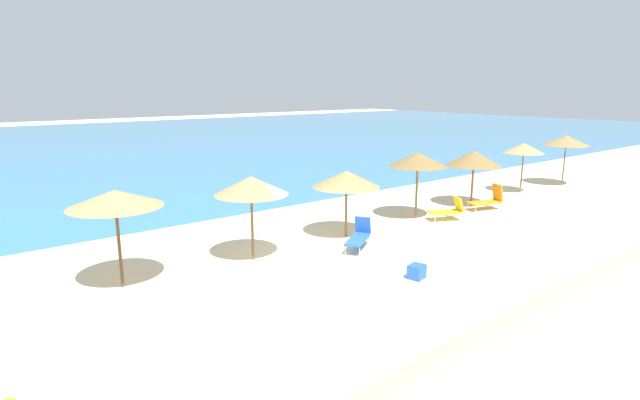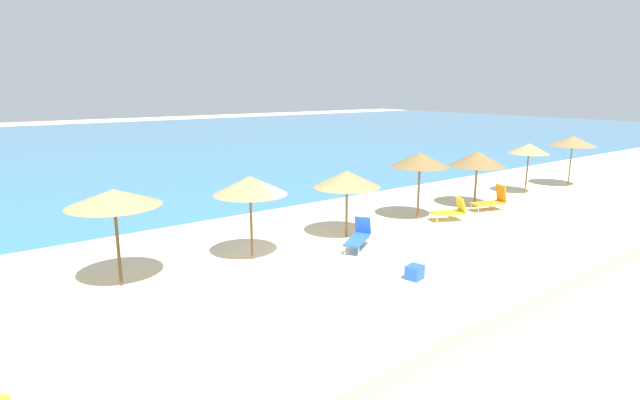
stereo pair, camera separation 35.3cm
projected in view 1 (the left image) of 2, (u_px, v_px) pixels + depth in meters
ground_plane at (317, 262)px, 16.42m from camera, size 160.00×160.00×0.00m
sea_water at (53, 148)px, 46.12m from camera, size 160.00×63.90×0.01m
beach_umbrella_3 at (115, 199)px, 13.80m from camera, size 2.55×2.55×2.79m
beach_umbrella_4 at (251, 186)px, 16.07m from camera, size 2.36×2.36×2.76m
beach_umbrella_5 at (346, 179)px, 18.72m from camera, size 2.49×2.49×2.50m
beach_umbrella_6 at (418, 160)px, 21.22m from camera, size 2.45×2.45×2.84m
beach_umbrella_7 at (474, 158)px, 23.66m from camera, size 2.57×2.57×2.60m
beach_umbrella_8 at (524, 148)px, 26.48m from camera, size 2.05×2.05×2.64m
beach_umbrella_9 at (566, 141)px, 28.49m from camera, size 2.47×2.47×2.83m
lounge_chair_0 at (449, 210)px, 21.39m from camera, size 1.53×1.23×0.99m
lounge_chair_1 at (359, 236)px, 17.67m from camera, size 1.69×1.38×1.02m
lounge_chair_2 at (488, 200)px, 23.24m from camera, size 1.71×1.06×1.16m
cooler_box at (417, 272)px, 14.95m from camera, size 0.56×0.52×0.41m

